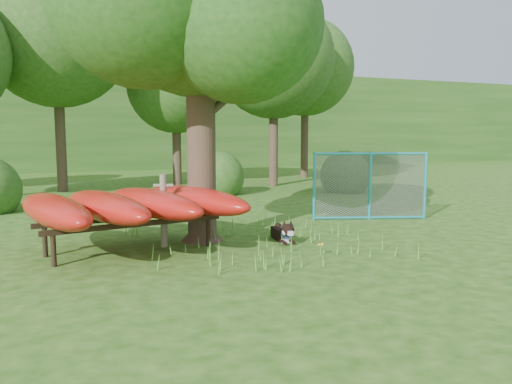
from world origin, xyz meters
name	(u,v)px	position (x,y,z in m)	size (l,w,h in m)	color
ground	(272,259)	(0.00, 0.00, 0.00)	(80.00, 80.00, 0.00)	#21490E
wooden_post	(164,209)	(-1.47, 1.64, 0.72)	(0.37, 0.16, 1.35)	#645D4B
kayak_rack	(130,205)	(-2.10, 1.50, 0.84)	(4.12, 3.67, 1.09)	black
husky_dog	(284,233)	(0.79, 1.21, 0.16)	(0.36, 1.04, 0.47)	black
fence_section	(370,186)	(3.83, 2.69, 0.83)	(2.69, 1.00, 2.75)	#28A4BD
wildflower_clump	(321,246)	(0.87, -0.09, 0.18)	(0.10, 0.10, 0.22)	#559631
bg_tree_b	(56,34)	(-3.00, 12.00, 5.61)	(5.20, 5.20, 8.22)	#392A1F
bg_tree_c	(176,85)	(1.50, 13.00, 4.11)	(4.00, 4.00, 6.12)	#392A1F
bg_tree_d	(274,58)	(5.00, 11.00, 5.08)	(4.80, 4.80, 7.50)	#392A1F
bg_tree_e	(305,68)	(8.00, 14.00, 5.23)	(4.60, 4.60, 7.55)	#392A1F
shrub_right	(345,192)	(6.50, 8.00, 0.00)	(1.80, 1.80, 1.80)	#264F19
shrub_mid	(219,194)	(2.00, 9.00, 0.00)	(1.80, 1.80, 1.80)	#264F19
wooded_hillside	(103,121)	(0.00, 28.00, 3.00)	(80.00, 12.00, 6.00)	#264F19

